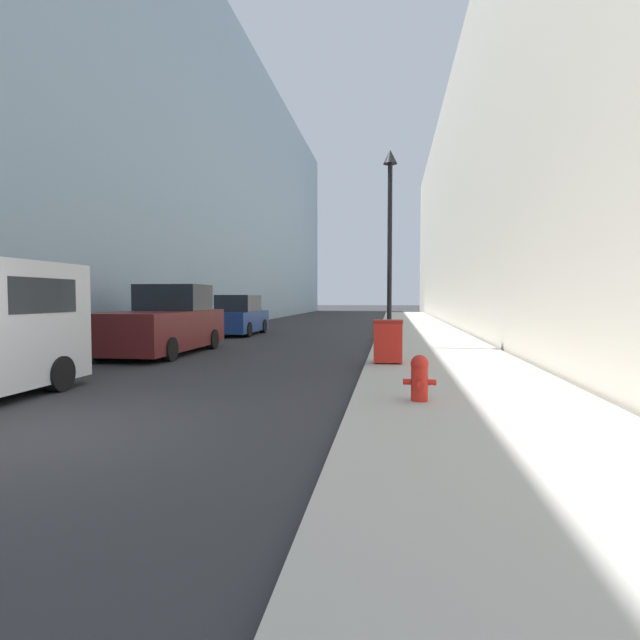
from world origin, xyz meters
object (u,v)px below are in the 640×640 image
at_px(trash_bin, 388,341).
at_px(lamppost, 390,227).
at_px(fire_hydrant, 420,377).
at_px(pickup_truck, 163,324).
at_px(parked_sedan_near, 239,317).

relative_size(trash_bin, lamppost, 0.17).
distance_m(fire_hydrant, lamppost, 8.84).
height_order(fire_hydrant, pickup_truck, pickup_truck).
bearing_deg(fire_hydrant, pickup_truck, 138.14).
bearing_deg(lamppost, fire_hydrant, -86.47).
bearing_deg(trash_bin, parked_sedan_near, 124.76).
bearing_deg(pickup_truck, lamppost, 13.99).
distance_m(lamppost, pickup_truck, 7.55).
bearing_deg(parked_sedan_near, pickup_truck, -89.69).
xyz_separation_m(fire_hydrant, lamppost, (-0.50, 8.14, 3.40)).
height_order(trash_bin, pickup_truck, pickup_truck).
distance_m(fire_hydrant, pickup_truck, 9.70).
height_order(fire_hydrant, trash_bin, trash_bin).
height_order(trash_bin, parked_sedan_near, parked_sedan_near).
xyz_separation_m(trash_bin, parked_sedan_near, (-6.75, 9.73, 0.16)).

